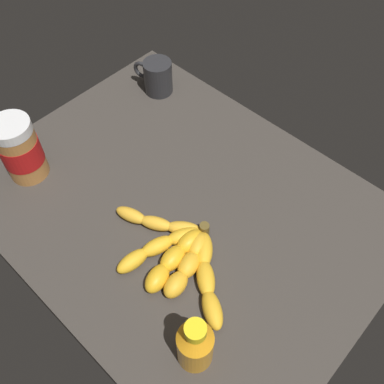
{
  "coord_description": "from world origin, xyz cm",
  "views": [
    {
      "loc": [
        37.91,
        -36.34,
        75.67
      ],
      "look_at": [
        2.5,
        1.32,
        5.07
      ],
      "focal_mm": 40.44,
      "sensor_mm": 36.0,
      "label": 1
    }
  ],
  "objects_px": {
    "peanut_butter_jar": "(20,150)",
    "honey_bottle": "(195,344)",
    "banana_bunch": "(179,256)",
    "coffee_mug": "(157,77)"
  },
  "relations": [
    {
      "from": "peanut_butter_jar",
      "to": "coffee_mug",
      "type": "bearing_deg",
      "value": 88.28
    },
    {
      "from": "banana_bunch",
      "to": "honey_bottle",
      "type": "relative_size",
      "value": 2.47
    },
    {
      "from": "banana_bunch",
      "to": "honey_bottle",
      "type": "bearing_deg",
      "value": -37.07
    },
    {
      "from": "peanut_butter_jar",
      "to": "honey_bottle",
      "type": "xyz_separation_m",
      "value": [
        0.54,
        -0.04,
        -0.01
      ]
    },
    {
      "from": "banana_bunch",
      "to": "peanut_butter_jar",
      "type": "xyz_separation_m",
      "value": [
        -0.4,
        -0.07,
        0.06
      ]
    },
    {
      "from": "coffee_mug",
      "to": "banana_bunch",
      "type": "bearing_deg",
      "value": -39.55
    },
    {
      "from": "honey_bottle",
      "to": "banana_bunch",
      "type": "bearing_deg",
      "value": 142.93
    },
    {
      "from": "banana_bunch",
      "to": "peanut_butter_jar",
      "type": "bearing_deg",
      "value": -170.07
    },
    {
      "from": "honey_bottle",
      "to": "peanut_butter_jar",
      "type": "bearing_deg",
      "value": 175.82
    },
    {
      "from": "banana_bunch",
      "to": "peanut_butter_jar",
      "type": "distance_m",
      "value": 0.41
    }
  ]
}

